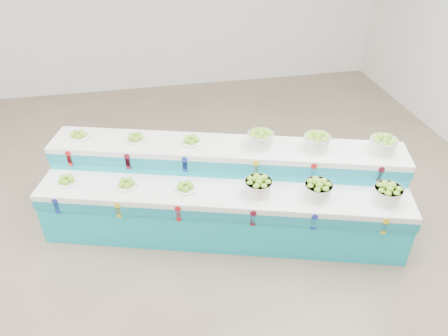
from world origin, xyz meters
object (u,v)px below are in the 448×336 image
Objects in this scene: display_stand at (224,192)px; plate_upper_mid at (135,137)px; basket_upper_right at (383,144)px; basket_lower_left at (258,186)px.

display_stand is 1.27m from plate_upper_mid.
basket_upper_right is (1.82, -0.26, 0.62)m from display_stand.
display_stand is at bearing 130.39° from basket_lower_left.
basket_upper_right reaches higher than basket_lower_left.
plate_upper_mid is at bearing 163.43° from basket_upper_right.
display_stand is 13.86× the size of basket_upper_right.
plate_upper_mid is 0.79× the size of basket_upper_right.
display_stand is at bearing 171.76° from basket_upper_right.
plate_upper_mid is 2.93m from basket_upper_right.
basket_lower_left is at bearing -33.04° from display_stand.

